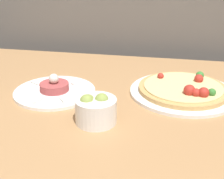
% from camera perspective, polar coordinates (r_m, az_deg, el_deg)
% --- Properties ---
extents(dining_table, '(1.30, 0.90, 0.72)m').
position_cam_1_polar(dining_table, '(0.99, 0.41, -6.59)').
color(dining_table, '#AD7F51').
rests_on(dining_table, ground_plane).
extents(pizza_plate, '(0.33, 0.33, 0.06)m').
position_cam_1_polar(pizza_plate, '(1.01, 12.97, -0.08)').
color(pizza_plate, white).
rests_on(pizza_plate, dining_table).
extents(tartare_plate, '(0.26, 0.26, 0.07)m').
position_cam_1_polar(tartare_plate, '(1.00, -10.44, -0.11)').
color(tartare_plate, white).
rests_on(tartare_plate, dining_table).
extents(small_bowl, '(0.11, 0.11, 0.08)m').
position_cam_1_polar(small_bowl, '(0.81, -3.02, -3.64)').
color(small_bowl, white).
rests_on(small_bowl, dining_table).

